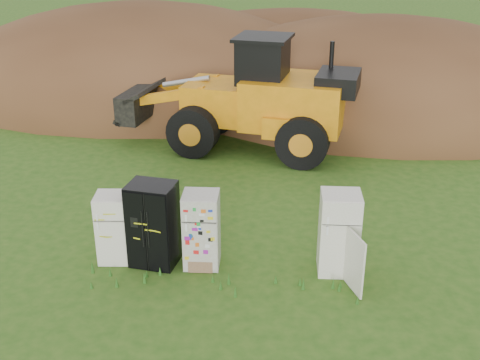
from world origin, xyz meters
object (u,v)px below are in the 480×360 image
object	(u,v)px
wheel_loader	(235,92)
fridge_sticker	(201,230)
fridge_leftmost	(114,228)
fridge_open_door	(339,233)
fridge_black_side	(153,224)

from	to	relation	value
wheel_loader	fridge_sticker	bearing A→B (deg)	-79.64
fridge_leftmost	fridge_open_door	bearing A→B (deg)	-5.02
fridge_sticker	wheel_loader	distance (m)	7.51
wheel_loader	fridge_black_side	bearing A→B (deg)	-87.66
fridge_sticker	fridge_open_door	xyz separation A→B (m)	(2.93, 0.04, 0.06)
fridge_leftmost	fridge_sticker	distance (m)	1.95
fridge_open_door	fridge_leftmost	bearing A→B (deg)	178.28
fridge_black_side	fridge_sticker	world-z (taller)	fridge_black_side
fridge_leftmost	fridge_open_door	world-z (taller)	fridge_open_door
fridge_leftmost	wheel_loader	world-z (taller)	wheel_loader
fridge_leftmost	fridge_open_door	distance (m)	4.87
fridge_open_door	wheel_loader	size ratio (longest dim) A/B	0.24
fridge_black_side	wheel_loader	size ratio (longest dim) A/B	0.25
fridge_open_door	wheel_loader	distance (m)	8.03
fridge_black_side	wheel_loader	xyz separation A→B (m)	(0.98, 7.45, 0.90)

